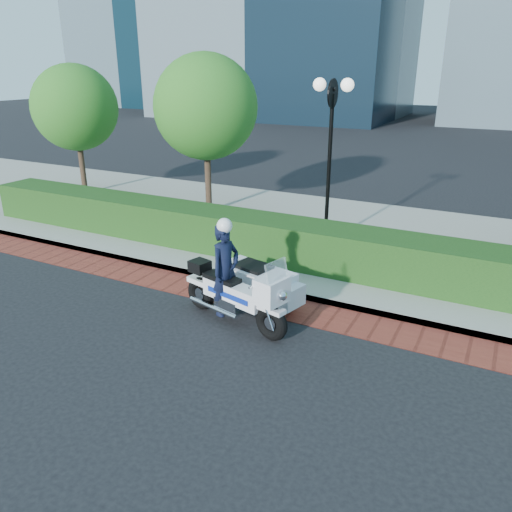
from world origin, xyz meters
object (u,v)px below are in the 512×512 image
at_px(lamppost, 331,137).
at_px(tree_a, 75,108).
at_px(tree_b, 206,107).
at_px(police_motorcycle, 243,282).

height_order(lamppost, tree_a, tree_a).
bearing_deg(tree_b, lamppost, -16.11).
relative_size(lamppost, tree_b, 0.86).
height_order(tree_b, police_motorcycle, tree_b).
xyz_separation_m(lamppost, police_motorcycle, (-0.13, -4.35, -2.25)).
xyz_separation_m(tree_a, police_motorcycle, (9.87, -5.65, -2.52)).
distance_m(tree_a, tree_b, 5.50).
distance_m(lamppost, police_motorcycle, 4.90).
height_order(lamppost, police_motorcycle, lamppost).
xyz_separation_m(lamppost, tree_a, (-10.00, 1.30, 0.26)).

